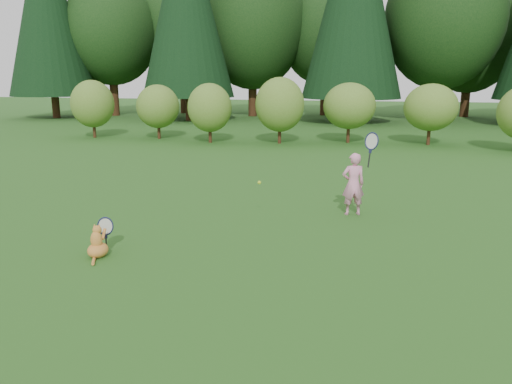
# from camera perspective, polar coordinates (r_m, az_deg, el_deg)

# --- Properties ---
(ground) EXTENTS (100.00, 100.00, 0.00)m
(ground) POSITION_cam_1_polar(r_m,az_deg,el_deg) (8.98, -2.41, -5.43)
(ground) COLOR #225417
(ground) RESTS_ON ground
(shrub_row) EXTENTS (28.00, 3.00, 2.80)m
(shrub_row) POSITION_cam_1_polar(r_m,az_deg,el_deg) (21.37, 6.96, 9.20)
(shrub_row) COLOR #516B21
(shrub_row) RESTS_ON ground
(child) EXTENTS (0.78, 0.53, 1.97)m
(child) POSITION_cam_1_polar(r_m,az_deg,el_deg) (10.56, 11.12, 1.05)
(child) COLOR pink
(child) RESTS_ON ground
(cat) EXTENTS (0.37, 0.70, 0.74)m
(cat) POSITION_cam_1_polar(r_m,az_deg,el_deg) (8.47, -17.66, -5.25)
(cat) COLOR #BD7524
(cat) RESTS_ON ground
(tennis_ball) EXTENTS (0.07, 0.07, 0.07)m
(tennis_ball) POSITION_cam_1_polar(r_m,az_deg,el_deg) (9.98, 0.38, 1.09)
(tennis_ball) COLOR #BBCD18
(tennis_ball) RESTS_ON ground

